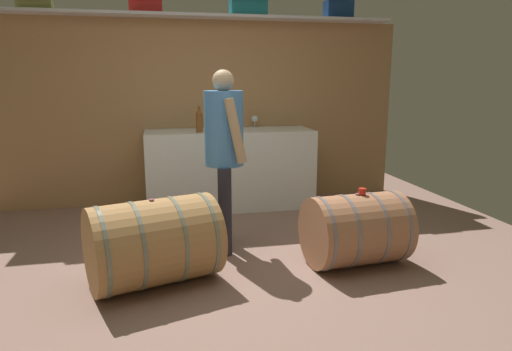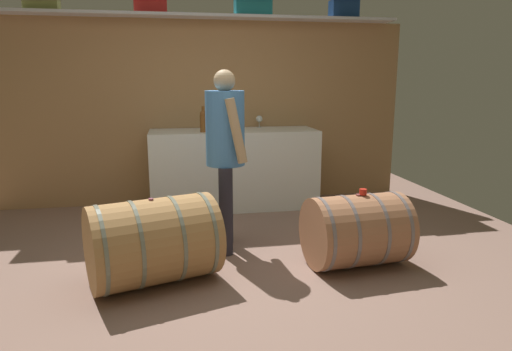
{
  "view_description": "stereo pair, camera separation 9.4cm",
  "coord_description": "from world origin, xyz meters",
  "px_view_note": "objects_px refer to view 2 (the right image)",
  "views": [
    {
      "loc": [
        -0.48,
        -3.3,
        1.51
      ],
      "look_at": [
        0.25,
        0.14,
        0.76
      ],
      "focal_mm": 31.79,
      "sensor_mm": 36.0,
      "label": 1
    },
    {
      "loc": [
        -0.39,
        -3.31,
        1.51
      ],
      "look_at": [
        0.25,
        0.14,
        0.76
      ],
      "focal_mm": 31.79,
      "sensor_mm": 36.0,
      "label": 2
    }
  ],
  "objects_px": {
    "toolcase_olive": "(42,1)",
    "toolcase_navy": "(344,10)",
    "toolcase_teal": "(253,3)",
    "wine_barrel_far": "(153,241)",
    "wine_barrel_near": "(357,230)",
    "work_cabinet": "(234,169)",
    "tasting_cup": "(363,192)",
    "wine_bottle_amber": "(203,121)",
    "winemaker_pouring": "(226,142)",
    "toolcase_red": "(150,0)",
    "wine_glass": "(259,119)"
  },
  "relations": [
    {
      "from": "wine_bottle_amber",
      "to": "toolcase_teal",
      "type": "bearing_deg",
      "value": 31.79
    },
    {
      "from": "work_cabinet",
      "to": "wine_barrel_near",
      "type": "relative_size",
      "value": 2.33
    },
    {
      "from": "toolcase_olive",
      "to": "wine_bottle_amber",
      "type": "distance_m",
      "value": 2.14
    },
    {
      "from": "winemaker_pouring",
      "to": "tasting_cup",
      "type": "bearing_deg",
      "value": 69.86
    },
    {
      "from": "wine_bottle_amber",
      "to": "wine_barrel_far",
      "type": "relative_size",
      "value": 0.27
    },
    {
      "from": "wine_barrel_far",
      "to": "tasting_cup",
      "type": "xyz_separation_m",
      "value": [
        1.67,
        0.03,
        0.3
      ]
    },
    {
      "from": "wine_bottle_amber",
      "to": "wine_barrel_far",
      "type": "xyz_separation_m",
      "value": [
        -0.52,
        -1.8,
        -0.73
      ]
    },
    {
      "from": "toolcase_red",
      "to": "winemaker_pouring",
      "type": "bearing_deg",
      "value": -68.74
    },
    {
      "from": "toolcase_olive",
      "to": "wine_barrel_near",
      "type": "bearing_deg",
      "value": -40.93
    },
    {
      "from": "wine_bottle_amber",
      "to": "toolcase_olive",
      "type": "bearing_deg",
      "value": 166.82
    },
    {
      "from": "toolcase_olive",
      "to": "wine_barrel_near",
      "type": "height_order",
      "value": "toolcase_olive"
    },
    {
      "from": "toolcase_red",
      "to": "work_cabinet",
      "type": "height_order",
      "value": "toolcase_red"
    },
    {
      "from": "wine_glass",
      "to": "winemaker_pouring",
      "type": "height_order",
      "value": "winemaker_pouring"
    },
    {
      "from": "toolcase_navy",
      "to": "wine_barrel_far",
      "type": "xyz_separation_m",
      "value": [
        -2.27,
        -2.19,
        -2.01
      ]
    },
    {
      "from": "toolcase_navy",
      "to": "work_cabinet",
      "type": "distance_m",
      "value": 2.34
    },
    {
      "from": "wine_bottle_amber",
      "to": "tasting_cup",
      "type": "distance_m",
      "value": 2.15
    },
    {
      "from": "toolcase_red",
      "to": "winemaker_pouring",
      "type": "xyz_separation_m",
      "value": [
        0.64,
        -1.6,
        -1.4
      ]
    },
    {
      "from": "toolcase_red",
      "to": "wine_bottle_amber",
      "type": "xyz_separation_m",
      "value": [
        0.53,
        -0.39,
        -1.32
      ]
    },
    {
      "from": "toolcase_olive",
      "to": "toolcase_navy",
      "type": "height_order",
      "value": "toolcase_olive"
    },
    {
      "from": "toolcase_navy",
      "to": "winemaker_pouring",
      "type": "bearing_deg",
      "value": -137.05
    },
    {
      "from": "toolcase_teal",
      "to": "tasting_cup",
      "type": "relative_size",
      "value": 6.91
    },
    {
      "from": "toolcase_teal",
      "to": "wine_barrel_near",
      "type": "relative_size",
      "value": 0.5
    },
    {
      "from": "wine_bottle_amber",
      "to": "wine_barrel_near",
      "type": "xyz_separation_m",
      "value": [
        1.11,
        -1.77,
        -0.76
      ]
    },
    {
      "from": "toolcase_teal",
      "to": "wine_barrel_far",
      "type": "relative_size",
      "value": 0.39
    },
    {
      "from": "wine_barrel_far",
      "to": "toolcase_olive",
      "type": "bearing_deg",
      "value": 100.4
    },
    {
      "from": "tasting_cup",
      "to": "toolcase_red",
      "type": "bearing_deg",
      "value": 127.89
    },
    {
      "from": "toolcase_olive",
      "to": "toolcase_red",
      "type": "height_order",
      "value": "toolcase_red"
    },
    {
      "from": "wine_barrel_near",
      "to": "wine_barrel_far",
      "type": "distance_m",
      "value": 1.63
    },
    {
      "from": "wine_barrel_near",
      "to": "wine_glass",
      "type": "bearing_deg",
      "value": 94.93
    },
    {
      "from": "toolcase_navy",
      "to": "work_cabinet",
      "type": "height_order",
      "value": "toolcase_navy"
    },
    {
      "from": "toolcase_teal",
      "to": "wine_bottle_amber",
      "type": "relative_size",
      "value": 1.45
    },
    {
      "from": "toolcase_olive",
      "to": "tasting_cup",
      "type": "height_order",
      "value": "toolcase_olive"
    },
    {
      "from": "wine_barrel_near",
      "to": "tasting_cup",
      "type": "distance_m",
      "value": 0.32
    },
    {
      "from": "wine_barrel_far",
      "to": "tasting_cup",
      "type": "height_order",
      "value": "wine_barrel_far"
    },
    {
      "from": "winemaker_pouring",
      "to": "toolcase_red",
      "type": "bearing_deg",
      "value": -149.83
    },
    {
      "from": "toolcase_teal",
      "to": "wine_barrel_far",
      "type": "distance_m",
      "value": 3.21
    },
    {
      "from": "toolcase_navy",
      "to": "wine_barrel_far",
      "type": "distance_m",
      "value": 3.74
    },
    {
      "from": "toolcase_teal",
      "to": "toolcase_navy",
      "type": "distance_m",
      "value": 1.12
    },
    {
      "from": "toolcase_red",
      "to": "wine_glass",
      "type": "xyz_separation_m",
      "value": [
        1.25,
        0.01,
        -1.35
      ]
    },
    {
      "from": "wine_barrel_near",
      "to": "winemaker_pouring",
      "type": "distance_m",
      "value": 1.33
    },
    {
      "from": "toolcase_red",
      "to": "wine_glass",
      "type": "distance_m",
      "value": 1.83
    },
    {
      "from": "work_cabinet",
      "to": "toolcase_navy",
      "type": "bearing_deg",
      "value": 9.48
    },
    {
      "from": "toolcase_teal",
      "to": "wine_bottle_amber",
      "type": "distance_m",
      "value": 1.51
    },
    {
      "from": "wine_glass",
      "to": "tasting_cup",
      "type": "relative_size",
      "value": 2.42
    },
    {
      "from": "toolcase_olive",
      "to": "wine_barrel_near",
      "type": "distance_m",
      "value": 4.07
    },
    {
      "from": "toolcase_red",
      "to": "tasting_cup",
      "type": "bearing_deg",
      "value": -52.74
    },
    {
      "from": "work_cabinet",
      "to": "toolcase_red",
      "type": "bearing_deg",
      "value": 165.45
    },
    {
      "from": "toolcase_olive",
      "to": "toolcase_teal",
      "type": "height_order",
      "value": "toolcase_teal"
    },
    {
      "from": "toolcase_olive",
      "to": "work_cabinet",
      "type": "xyz_separation_m",
      "value": [
        2.04,
        -0.23,
        -1.87
      ]
    },
    {
      "from": "toolcase_red",
      "to": "toolcase_teal",
      "type": "xyz_separation_m",
      "value": [
        1.16,
        0.0,
        0.0
      ]
    }
  ]
}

